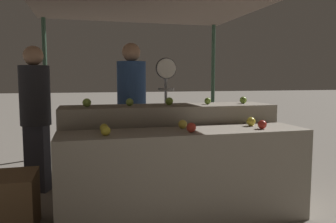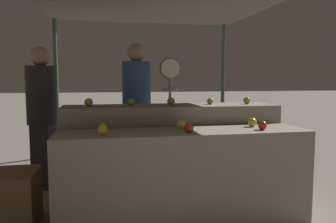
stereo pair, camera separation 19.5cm
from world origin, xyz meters
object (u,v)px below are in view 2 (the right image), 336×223
(person_customer_left, at_px, (43,102))
(wooden_crate_side, at_px, (7,200))
(person_customer_right, at_px, (42,107))
(produce_scale, at_px, (170,94))
(person_vendor_at_scale, at_px, (137,102))

(person_customer_left, height_order, wooden_crate_side, person_customer_left)
(person_customer_left, distance_m, person_customer_right, 0.75)
(produce_scale, relative_size, person_customer_left, 0.92)
(wooden_crate_side, bearing_deg, produce_scale, 28.95)
(person_customer_left, bearing_deg, person_customer_right, 89.22)
(person_vendor_at_scale, height_order, person_customer_right, person_vendor_at_scale)
(person_customer_right, distance_m, wooden_crate_side, 1.32)
(person_vendor_at_scale, bearing_deg, produce_scale, 158.55)
(person_customer_right, bearing_deg, person_customer_left, -57.11)
(person_vendor_at_scale, xyz_separation_m, wooden_crate_side, (-1.31, -1.23, -0.79))
(person_customer_right, bearing_deg, wooden_crate_side, 107.35)
(produce_scale, xyz_separation_m, person_customer_right, (-1.57, 0.14, -0.16))
(person_vendor_at_scale, relative_size, person_customer_right, 1.05)
(wooden_crate_side, bearing_deg, person_customer_right, 82.70)
(person_customer_left, bearing_deg, wooden_crate_side, 80.02)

